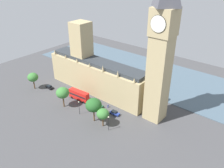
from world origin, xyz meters
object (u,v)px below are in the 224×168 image
Objects in this scene: car_dark_green_under_trees at (99,105)px; pedestrian_kerbside at (73,90)px; clock_tower at (162,44)px; double_decker_bus_leading at (79,95)px; plane_tree_corner at (94,105)px; plane_tree_slot_10 at (33,77)px; parliament_building at (95,72)px; car_blue_midblock at (115,113)px; car_black_trailing at (49,87)px; car_white_far_end at (66,90)px; plane_tree_opposite_hall at (103,114)px; street_lamp_slot_11 at (79,105)px; plane_tree_by_river_gate at (63,93)px; pedestrian_near_tower at (108,106)px; street_lamp_slot_12 at (109,121)px.

car_dark_green_under_trees reaches higher than pedestrian_kerbside.
car_dark_green_under_trees is at bearing -67.85° from clock_tower.
clock_tower is 46.20m from double_decker_bus_leading.
plane_tree_slot_10 is at bearing -90.13° from plane_tree_corner.
clock_tower is 39.67m from car_dark_green_under_trees.
car_blue_midblock is at bearing 63.30° from parliament_building.
car_dark_green_under_trees and car_blue_midblock have the same top height.
car_blue_midblock is 3.04× the size of pedestrian_kerbside.
car_black_trailing and car_white_far_end have the same top height.
clock_tower reaches higher than car_white_far_end.
plane_tree_corner is at bearing -92.02° from plane_tree_opposite_hall.
street_lamp_slot_11 is (5.61, 28.40, 3.58)m from car_black_trailing.
clock_tower reaches higher than car_blue_midblock.
parliament_building is 20.59m from plane_tree_by_river_gate.
double_decker_bus_leading is 26.87m from plane_tree_slot_10.
parliament_building reaches higher than plane_tree_by_river_gate.
pedestrian_near_tower is 0.21× the size of plane_tree_opposite_hall.
car_dark_green_under_trees is 4.23m from pedestrian_near_tower.
plane_tree_slot_10 reaches higher than pedestrian_near_tower.
car_dark_green_under_trees is at bearing -88.58° from double_decker_bus_leading.
pedestrian_kerbside is at bearing -149.18° from plane_tree_by_river_gate.
parliament_building is 5.21× the size of double_decker_bus_leading.
car_blue_midblock is 6.10m from pedestrian_near_tower.
plane_tree_corner is (7.95, 27.03, 6.72)m from car_white_far_end.
car_blue_midblock is at bearing 88.82° from car_white_far_end.
pedestrian_kerbside is at bearing 122.02° from plane_tree_slot_10.
double_decker_bus_leading is (10.60, -34.21, -29.19)m from clock_tower.
plane_tree_opposite_hall is at bearing 49.05° from parliament_building.
clock_tower is at bearing 153.74° from street_lamp_slot_12.
pedestrian_near_tower is at bearing -80.70° from double_decker_bus_leading.
double_decker_bus_leading is 20.43m from car_blue_midblock.
street_lamp_slot_12 is (0.17, 16.44, 0.05)m from street_lamp_slot_11.
plane_tree_slot_10 is 34.25m from street_lamp_slot_11.
car_dark_green_under_trees is (-0.53, 21.68, -0.00)m from car_white_far_end.
plane_tree_opposite_hall is at bearing -100.47° from street_lamp_slot_12.
car_white_far_end is 0.43× the size of double_decker_bus_leading.
plane_tree_opposite_hall is 47.16m from plane_tree_slot_10.
car_blue_midblock is (10.70, 21.28, -8.69)m from parliament_building.
plane_tree_opposite_hall is (5.14, 41.37, 4.85)m from car_black_trailing.
plane_tree_corner is 42.19m from plane_tree_slot_10.
plane_tree_by_river_gate reaches higher than car_black_trailing.
plane_tree_opposite_hall reaches higher than pedestrian_near_tower.
car_white_far_end is at bearing -114.31° from street_lamp_slot_11.
street_lamp_slot_11 is at bearing 25.50° from parliament_building.
plane_tree_by_river_gate reaches higher than street_lamp_slot_11.
clock_tower reaches higher than plane_tree_by_river_gate.
car_dark_green_under_trees is at bearing 163.80° from street_lamp_slot_11.
car_white_far_end is at bearing -134.00° from plane_tree_by_river_gate.
car_white_far_end is 0.53× the size of plane_tree_slot_10.
street_lamp_slot_12 reaches higher than double_decker_bus_leading.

